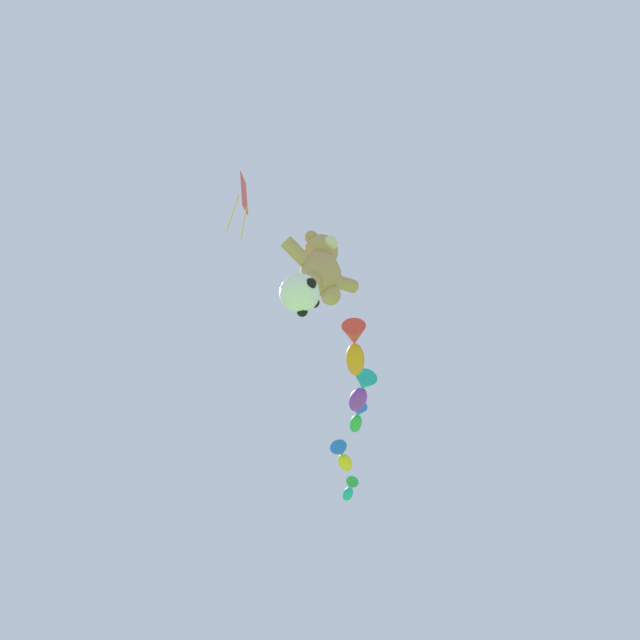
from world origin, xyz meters
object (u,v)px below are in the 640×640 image
(fish_kite_violet, at_px, (361,391))
(fish_kite_goldfin, at_px, (343,457))
(diamond_kite, at_px, (244,197))
(fish_kite_emerald, at_px, (357,417))
(teddy_bear_kite, at_px, (321,266))
(fish_kite_teal, at_px, (349,489))
(fish_kite_tangerine, at_px, (355,348))
(soccer_ball_kite, at_px, (300,294))

(fish_kite_violet, bearing_deg, fish_kite_goldfin, 57.21)
(diamond_kite, bearing_deg, fish_kite_goldfin, 33.01)
(fish_kite_violet, relative_size, fish_kite_emerald, 1.20)
(teddy_bear_kite, bearing_deg, fish_kite_violet, 37.35)
(fish_kite_emerald, xyz_separation_m, fish_kite_teal, (2.66, 3.50, -0.32))
(diamond_kite, bearing_deg, fish_kite_tangerine, 5.00)
(fish_kite_violet, distance_m, diamond_kite, 7.20)
(fish_kite_teal, bearing_deg, soccer_ball_kite, -136.52)
(diamond_kite, bearing_deg, fish_kite_violet, 17.06)
(fish_kite_tangerine, height_order, diamond_kite, diamond_kite)
(fish_kite_violet, xyz_separation_m, diamond_kite, (-6.24, -1.91, 3.04))
(teddy_bear_kite, xyz_separation_m, fish_kite_teal, (8.29, 8.40, 0.69))
(fish_kite_goldfin, bearing_deg, fish_kite_violet, -122.79)
(soccer_ball_kite, relative_size, fish_kite_emerald, 0.64)
(fish_kite_teal, bearing_deg, fish_kite_emerald, -127.20)
(fish_kite_tangerine, distance_m, fish_kite_violet, 2.23)
(fish_kite_goldfin, height_order, fish_kite_teal, fish_kite_goldfin)
(soccer_ball_kite, xyz_separation_m, fish_kite_emerald, (6.32, 5.01, 2.76))
(teddy_bear_kite, xyz_separation_m, fish_kite_goldfin, (6.75, 7.02, 0.90))
(soccer_ball_kite, bearing_deg, fish_kite_violet, 34.27)
(fish_kite_violet, bearing_deg, soccer_ball_kite, -145.73)
(teddy_bear_kite, distance_m, fish_kite_teal, 11.82)
(fish_kite_tangerine, xyz_separation_m, fish_kite_emerald, (2.88, 3.07, 0.68))
(fish_kite_violet, xyz_separation_m, fish_kite_goldfin, (2.37, 3.68, 0.39))
(teddy_bear_kite, xyz_separation_m, diamond_kite, (-1.86, 1.43, 3.55))
(fish_kite_emerald, bearing_deg, diamond_kite, -155.14)
(fish_kite_tangerine, xyz_separation_m, fish_kite_goldfin, (3.99, 5.19, 0.58))
(teddy_bear_kite, xyz_separation_m, fish_kite_tangerine, (2.75, 1.83, 0.32))
(soccer_ball_kite, xyz_separation_m, diamond_kite, (-1.17, 1.54, 5.31))
(fish_kite_teal, bearing_deg, fish_kite_violet, -127.72)
(fish_kite_emerald, distance_m, fish_kite_goldfin, 2.40)
(teddy_bear_kite, distance_m, fish_kite_emerald, 7.53)
(fish_kite_teal, xyz_separation_m, diamond_kite, (-10.15, -6.97, 2.86))
(fish_kite_violet, height_order, fish_kite_teal, fish_kite_teal)
(soccer_ball_kite, height_order, fish_kite_teal, fish_kite_teal)
(fish_kite_violet, height_order, fish_kite_emerald, fish_kite_emerald)
(teddy_bear_kite, relative_size, fish_kite_goldfin, 1.41)
(teddy_bear_kite, xyz_separation_m, soccer_ball_kite, (-0.68, -0.11, -1.76))
(soccer_ball_kite, relative_size, fish_kite_goldfin, 0.57)
(teddy_bear_kite, distance_m, fish_kite_violet, 5.53)
(fish_kite_emerald, distance_m, diamond_kite, 8.64)
(fish_kite_goldfin, distance_m, diamond_kite, 10.60)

